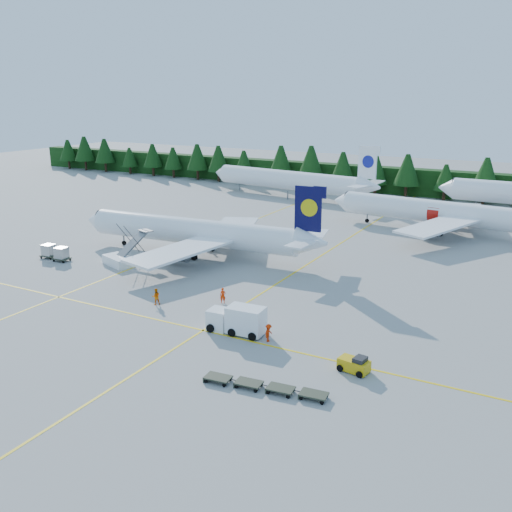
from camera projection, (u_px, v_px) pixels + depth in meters
The scene contains 16 objects.
ground at pixel (188, 301), 64.40m from camera, with size 320.00×320.00×0.00m, color gray.
taxi_stripe_a at pixel (189, 246), 87.71m from camera, with size 0.25×120.00×0.01m, color yellow.
taxi_stripe_b at pixel (308, 264), 78.49m from camera, with size 0.25×120.00×0.01m, color yellow.
taxi_stripe_cross at pixel (155, 319), 59.33m from camera, with size 80.00×0.25×0.01m, color yellow.
treeline_hedge at pixel (392, 180), 132.70m from camera, with size 220.00×4.00×6.00m, color black.
airliner_navy at pixel (188, 231), 82.57m from camera, with size 38.34×31.47×11.14m.
airliner_red at pixel (432, 212), 96.12m from camera, with size 38.41×31.47×11.18m.
airliner_far_left at pixel (283, 179), 128.47m from camera, with size 42.33×9.80×12.35m.
airstairs at pixel (121, 258), 77.93m from camera, with size 5.32×7.18×4.26m.
service_truck at pixel (236, 319), 55.74m from camera, with size 5.91×2.46×2.79m.
baggage_tug at pixel (355, 364), 48.05m from camera, with size 2.75×1.77×1.37m.
dolly_train at pixel (265, 385), 45.16m from camera, with size 10.16×2.79×0.12m.
uld_pair at pixel (55, 252), 80.22m from camera, with size 5.08×2.10×1.67m.
crew_a at pixel (223, 296), 63.66m from camera, with size 0.65×0.43×1.79m, color red.
crew_b at pixel (156, 296), 63.22m from camera, with size 0.92×0.72×1.89m, color orange.
crew_c at pixel (269, 333), 53.83m from camera, with size 0.72×0.49×1.75m, color red.
Camera 1 is at (35.70, -49.38, 22.77)m, focal length 40.00 mm.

